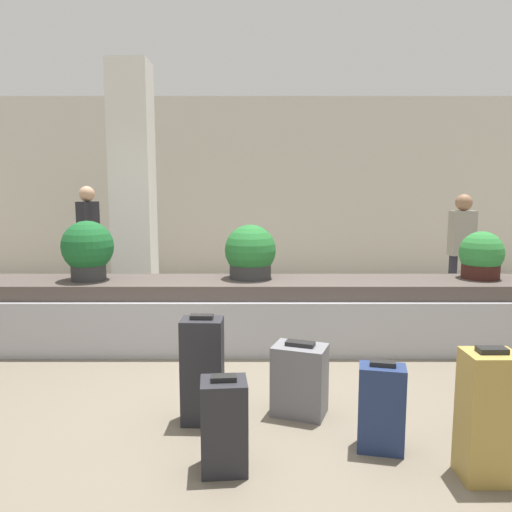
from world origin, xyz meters
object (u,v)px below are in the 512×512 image
suitcase_3 (202,370)px  potted_plant_1 (87,250)px  potted_plant_2 (481,256)px  traveler_1 (88,230)px  suitcase_5 (224,425)px  suitcase_0 (299,379)px  pillar (133,192)px  suitcase_2 (489,400)px  suitcase_4 (487,416)px  suitcase_1 (381,408)px  traveler_0 (461,243)px  potted_plant_0 (250,253)px

suitcase_3 → potted_plant_1: (-1.36, 1.74, 0.64)m
potted_plant_2 → traveler_1: (-4.95, 2.45, 0.07)m
suitcase_3 → suitcase_5: size_ratio=1.34×
suitcase_0 → traveler_1: size_ratio=0.33×
pillar → suitcase_2: size_ratio=5.95×
suitcase_4 → potted_plant_1: size_ratio=1.26×
suitcase_1 → traveler_0: size_ratio=0.37×
potted_plant_0 → traveler_0: size_ratio=0.36×
suitcase_4 → suitcase_5: suitcase_4 is taller
suitcase_1 → suitcase_2: 0.78m
potted_plant_2 → suitcase_1: bearing=-125.5°
suitcase_2 → potted_plant_2: size_ratio=1.08×
potted_plant_0 → potted_plant_2: potted_plant_0 is taller
suitcase_5 → potted_plant_0: potted_plant_0 is taller
suitcase_5 → potted_plant_0: bearing=81.8°
suitcase_3 → suitcase_4: (1.68, -0.70, -0.00)m
suitcase_2 → potted_plant_1: (-3.28, 1.96, 0.76)m
traveler_0 → potted_plant_1: bearing=-165.4°
potted_plant_0 → suitcase_0: bearing=-77.6°
potted_plant_1 → traveler_0: size_ratio=0.39×
suitcase_3 → suitcase_5: suitcase_3 is taller
potted_plant_1 → suitcase_4: bearing=-38.7°
suitcase_0 → suitcase_2: 1.28m
suitcase_1 → suitcase_4: size_ratio=0.75×
suitcase_0 → traveler_1: (-2.90, 4.16, 0.74)m
suitcase_0 → suitcase_1: 0.69m
potted_plant_0 → potted_plant_2: size_ratio=1.14×
suitcase_3 → suitcase_1: bearing=-16.4°
potted_plant_1 → potted_plant_2: size_ratio=1.24×
potted_plant_0 → traveler_1: 3.50m
suitcase_4 → traveler_1: bearing=127.3°
pillar → suitcase_4: 4.86m
traveler_0 → suitcase_5: bearing=-131.3°
pillar → suitcase_0: bearing=-57.1°
pillar → suitcase_2: pillar is taller
potted_plant_2 → traveler_1: 5.52m
suitcase_1 → suitcase_4: (0.52, -0.31, 0.10)m
potted_plant_2 → traveler_0: size_ratio=0.32×
traveler_0 → suitcase_2: bearing=-113.3°
suitcase_0 → suitcase_5: bearing=-104.7°
suitcase_1 → traveler_0: (1.97, 3.65, 0.64)m
suitcase_3 → potted_plant_2: 3.35m
suitcase_3 → traveler_0: (3.13, 3.27, 0.55)m
suitcase_4 → potted_plant_2: bearing=66.5°
potted_plant_0 → potted_plant_2: (2.43, -0.01, -0.03)m
suitcase_5 → traveler_0: bearing=47.6°
suitcase_2 → potted_plant_1: size_ratio=0.87×
suitcase_5 → traveler_1: size_ratio=0.35×
suitcase_1 → suitcase_5: suitcase_1 is taller
potted_plant_0 → traveler_0: 3.15m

